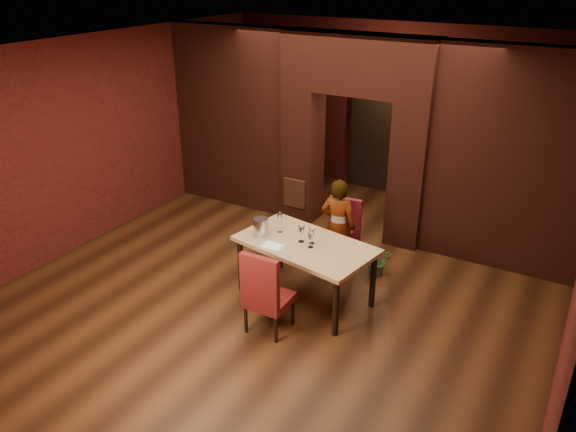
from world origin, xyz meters
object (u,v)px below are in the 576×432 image
dining_table (305,271)px  wine_glass_a (301,234)px  wine_glass_c (311,240)px  wine_bucket (261,227)px  water_bottle (280,222)px  person_seated (338,226)px  chair_near (269,290)px  chair_far (340,237)px  wine_glass_b (312,236)px  potted_plant (378,260)px

dining_table → wine_glass_a: size_ratio=7.79×
wine_glass_c → wine_bucket: 0.74m
wine_glass_a → water_bottle: size_ratio=0.77×
person_seated → wine_glass_c: bearing=86.2°
chair_near → wine_glass_a: (-0.02, 0.83, 0.39)m
dining_table → wine_glass_c: size_ratio=8.66×
chair_far → wine_glass_b: size_ratio=5.05×
dining_table → potted_plant: dining_table is taller
wine_glass_c → water_bottle: bearing=161.7°
wine_glass_a → wine_bucket: 0.57m
chair_near → chair_far: bearing=-94.8°
chair_far → water_bottle: size_ratio=3.59×
person_seated → dining_table: bearing=79.4°
chair_near → wine_glass_a: bearing=-90.0°
wine_glass_a → wine_glass_b: wine_glass_a is taller
potted_plant → person_seated: bearing=-161.2°
person_seated → water_bottle: bearing=49.2°
dining_table → water_bottle: water_bottle is taller
dining_table → wine_glass_a: 0.54m
person_seated → wine_glass_c: size_ratio=6.95×
dining_table → chair_near: (-0.05, -0.83, 0.14)m
wine_glass_c → chair_near: bearing=-102.1°
chair_far → wine_glass_a: (-0.13, -0.93, 0.42)m
wine_bucket → potted_plant: (1.23, 1.18, -0.73)m
chair_near → wine_bucket: (-0.58, 0.73, 0.40)m
chair_far → water_bottle: bearing=-128.5°
person_seated → wine_bucket: 1.22m
chair_far → person_seated: size_ratio=0.74×
wine_glass_c → wine_bucket: bearing=-178.2°
chair_near → person_seated: 1.73m
dining_table → person_seated: bearing=97.4°
wine_glass_a → wine_glass_c: size_ratio=1.11×
person_seated → wine_glass_c: (0.07, -0.96, 0.22)m
chair_near → wine_bucket: 1.01m
chair_near → person_seated: size_ratio=0.78×
chair_near → water_bottle: size_ratio=3.76×
person_seated → chair_near: bearing=79.0°
chair_far → water_bottle: (-0.52, -0.82, 0.45)m
person_seated → chair_far: bearing=-120.8°
chair_near → wine_glass_b: 0.95m
wine_glass_c → person_seated: bearing=94.2°
chair_far → wine_glass_c: bearing=-93.3°
dining_table → person_seated: size_ratio=1.24×
dining_table → potted_plant: 1.26m
wine_glass_a → wine_glass_c: 0.20m
dining_table → water_bottle: (-0.46, 0.12, 0.56)m
chair_near → potted_plant: chair_near is taller
dining_table → chair_far: chair_far is taller
water_bottle → potted_plant: (1.07, 0.97, -0.76)m
chair_near → potted_plant: (0.66, 1.91, -0.33)m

